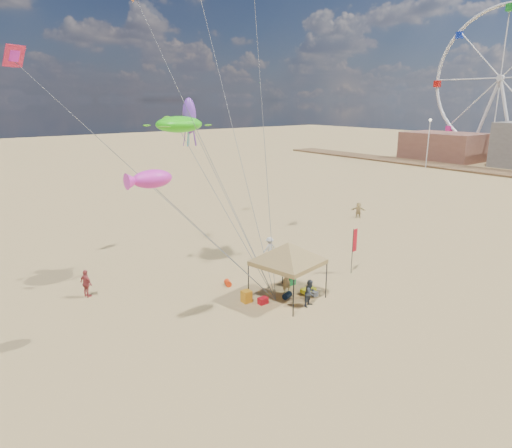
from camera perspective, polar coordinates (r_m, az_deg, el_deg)
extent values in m
plane|color=tan|center=(26.69, 4.01, -9.67)|extent=(280.00, 280.00, 0.00)
cylinder|color=black|center=(26.41, -0.96, -7.37)|extent=(0.06, 0.06, 2.14)
cylinder|color=black|center=(28.71, 3.35, -5.50)|extent=(0.06, 0.06, 2.14)
cylinder|color=black|center=(24.55, 4.71, -9.24)|extent=(0.06, 0.06, 2.14)
cylinder|color=black|center=(27.01, 8.79, -7.03)|extent=(0.06, 0.06, 2.14)
cube|color=olive|center=(26.18, 4.02, -4.80)|extent=(3.89, 3.89, 0.26)
pyramid|color=olive|center=(25.79, 4.07, -2.29)|extent=(6.38, 6.38, 1.07)
cylinder|color=black|center=(30.88, 11.98, -3.35)|extent=(0.04, 0.04, 3.11)
cube|color=#B70E1C|center=(30.84, 12.29, -2.00)|extent=(0.46, 0.07, 1.55)
cube|color=red|center=(26.28, 0.88, -9.59)|extent=(0.54, 0.38, 0.38)
cube|color=navy|center=(30.79, 4.77, -5.81)|extent=(0.54, 0.38, 0.38)
cylinder|color=#0B1B32|center=(27.03, 3.92, -8.91)|extent=(0.69, 0.54, 0.36)
cylinder|color=#F7390D|center=(28.75, -3.55, -7.38)|extent=(0.54, 0.69, 0.36)
cube|color=#198B39|center=(28.92, 4.33, -6.89)|extent=(0.50, 0.50, 0.70)
cube|color=orange|center=(26.43, -1.21, -9.05)|extent=(0.50, 0.50, 0.70)
cube|color=slate|center=(27.47, 7.34, -8.69)|extent=(0.34, 0.30, 0.28)
cube|color=#C9D017|center=(27.76, 6.56, -8.26)|extent=(0.90, 0.50, 0.24)
imported|color=tan|center=(27.38, 3.80, -6.88)|extent=(0.71, 0.50, 1.86)
imported|color=#313943|center=(25.99, 6.80, -8.57)|extent=(0.89, 0.77, 1.56)
imported|color=beige|center=(33.28, 1.71, -3.00)|extent=(1.04, 0.60, 1.61)
imported|color=#AE4343|center=(28.69, -20.50, -6.99)|extent=(0.70, 1.07, 1.69)
imported|color=tan|center=(45.86, 12.71, 1.71)|extent=(1.33, 1.39, 1.58)
cube|color=#8C5947|center=(96.45, 22.45, 8.99)|extent=(10.00, 14.00, 5.20)
cylinder|color=silver|center=(84.02, 20.74, 9.35)|extent=(0.16, 0.16, 8.00)
sphere|color=#FFF2CC|center=(83.77, 21.00, 12.07)|extent=(0.50, 0.50, 0.50)
torus|color=silver|center=(97.47, 28.30, 15.82)|extent=(0.62, 25.57, 25.57)
cylinder|color=silver|center=(97.47, 28.30, 15.82)|extent=(1.07, 1.07, 1.07)
cube|color=red|center=(103.34, 21.76, 16.00)|extent=(1.07, 1.07, 1.25)
cube|color=#142DA5|center=(102.15, 24.14, 20.78)|extent=(1.07, 1.07, 1.25)
cube|color=#198C26|center=(98.65, 29.23, 22.61)|extent=(1.07, 1.07, 1.25)
cube|color=#26A5D8|center=(97.84, 27.33, 8.14)|extent=(1.07, 1.07, 1.25)
cube|color=#F2268C|center=(101.60, 23.05, 10.90)|extent=(1.07, 1.07, 1.25)
ellipsoid|color=#32ED13|center=(28.70, -9.62, 12.21)|extent=(3.24, 2.73, 0.98)
ellipsoid|color=#F431C1|center=(20.45, -12.85, 5.53)|extent=(2.04, 1.47, 0.82)
ellipsoid|color=purple|center=(29.72, -8.36, 13.27)|extent=(1.03, 1.03, 2.22)
cube|color=#DE1F42|center=(31.77, -28.04, 18.09)|extent=(1.46, 1.16, 1.22)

